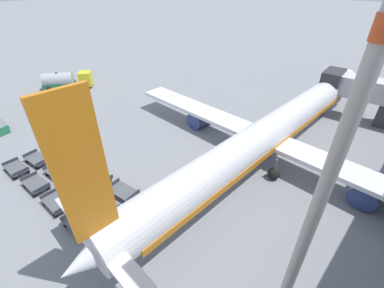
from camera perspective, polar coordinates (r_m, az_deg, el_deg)
The scene contains 16 objects.
ground_plane at distance 38.59m, azimuth -3.43°, elevation 6.79°, with size 500.00×500.00×0.00m, color gray.
airplane at distance 29.51m, azimuth 17.62°, elevation 2.91°, with size 39.59×47.28×13.43m.
fuel_tanker_primary at distance 52.84m, azimuth -26.39°, elevation 12.42°, with size 6.92×8.10×3.05m.
baggage_dolly_row_near_col_a at distance 32.29m, azimuth -34.46°, elevation -4.51°, with size 3.54×1.85×0.92m.
baggage_dolly_row_near_col_b at distance 29.00m, azimuth -31.38°, elevation -7.64°, with size 3.55×1.86×0.92m.
baggage_dolly_row_near_col_c at distance 26.02m, azimuth -27.86°, elevation -11.44°, with size 3.53×1.82×0.92m.
baggage_dolly_row_near_col_d at distance 23.45m, azimuth -23.75°, elevation -15.86°, with size 3.56×1.92×0.92m.
baggage_dolly_row_mid_a_col_a at distance 32.63m, azimuth -31.16°, elevation -2.91°, with size 3.57×2.00×0.92m.
baggage_dolly_row_mid_a_col_b at distance 29.52m, azimuth -27.64°, elevation -5.60°, with size 3.56×1.93×0.92m.
baggage_dolly_row_mid_a_col_c at distance 26.63m, azimuth -24.01°, elevation -9.07°, with size 3.57×2.00×0.92m.
baggage_dolly_row_mid_a_col_d at distance 24.12m, azimuth -19.25°, elevation -12.92°, with size 3.57×1.96×0.92m.
baggage_dolly_row_mid_b_col_a at distance 33.11m, azimuth -27.71°, elevation -1.26°, with size 3.57×1.97×0.92m.
baggage_dolly_row_mid_b_col_b at distance 30.28m, azimuth -24.34°, elevation -3.58°, with size 3.53×1.81×0.92m.
baggage_dolly_row_mid_b_col_c at distance 27.29m, azimuth -20.20°, elevation -6.88°, with size 3.57×1.98×0.92m.
baggage_dolly_row_mid_b_col_d at distance 24.94m, azimuth -15.03°, elevation -10.16°, with size 3.57×1.99×0.92m.
apron_light_mast at distance 8.87m, azimuth 29.10°, elevation -3.41°, with size 2.00×0.70×20.75m.
Camera 1 is at (25.53, -23.30, 17.15)m, focal length 24.00 mm.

